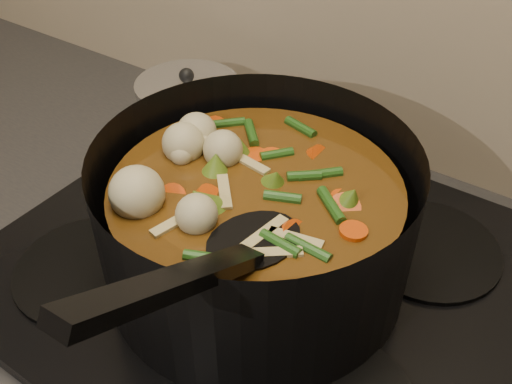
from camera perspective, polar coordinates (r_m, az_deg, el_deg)
The scene contains 3 objects.
stovetop at distance 0.71m, azimuth 0.59°, elevation -7.29°, with size 0.62×0.54×0.03m.
stockpot at distance 0.63m, azimuth 0.01°, elevation -2.97°, with size 0.39×0.49×0.25m.
saucepan at distance 0.88m, azimuth -6.65°, elevation 7.87°, with size 0.15×0.15×0.13m.
Camera 1 is at (0.27, 1.52, 1.43)m, focal length 40.00 mm.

